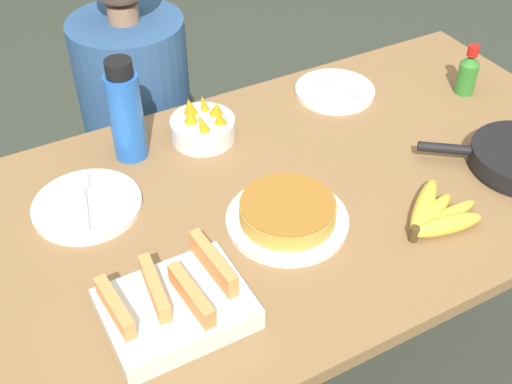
# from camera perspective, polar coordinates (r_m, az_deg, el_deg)

# --- Properties ---
(dining_table) EXTENTS (1.84, 0.88, 0.75)m
(dining_table) POSITION_cam_1_polar(r_m,az_deg,el_deg) (1.50, 0.00, -3.54)
(dining_table) COLOR olive
(dining_table) RESTS_ON ground_plane
(banana_bunch) EXTENTS (0.20, 0.18, 0.04)m
(banana_bunch) POSITION_cam_1_polar(r_m,az_deg,el_deg) (1.43, 15.64, -2.07)
(banana_bunch) COLOR gold
(banana_bunch) RESTS_ON dining_table
(melon_tray) EXTENTS (0.26, 0.20, 0.10)m
(melon_tray) POSITION_cam_1_polar(r_m,az_deg,el_deg) (1.20, -7.13, -9.93)
(melon_tray) COLOR silver
(melon_tray) RESTS_ON dining_table
(frittata_plate_center) EXTENTS (0.27, 0.27, 0.06)m
(frittata_plate_center) POSITION_cam_1_polar(r_m,az_deg,el_deg) (1.37, 2.81, -1.98)
(frittata_plate_center) COLOR white
(frittata_plate_center) RESTS_ON dining_table
(empty_plate_near_front) EXTENTS (0.22, 0.22, 0.02)m
(empty_plate_near_front) POSITION_cam_1_polar(r_m,az_deg,el_deg) (1.81, 7.03, 8.90)
(empty_plate_near_front) COLOR white
(empty_plate_near_front) RESTS_ON dining_table
(empty_plate_far_left) EXTENTS (0.24, 0.24, 0.02)m
(empty_plate_far_left) POSITION_cam_1_polar(r_m,az_deg,el_deg) (1.46, -14.78, -1.16)
(empty_plate_far_left) COLOR white
(empty_plate_far_left) RESTS_ON dining_table
(fruit_bowl_mango) EXTENTS (0.16, 0.16, 0.11)m
(fruit_bowl_mango) POSITION_cam_1_polar(r_m,az_deg,el_deg) (1.61, -4.69, 5.88)
(fruit_bowl_mango) COLOR white
(fruit_bowl_mango) RESTS_ON dining_table
(water_bottle) EXTENTS (0.08, 0.08, 0.26)m
(water_bottle) POSITION_cam_1_polar(r_m,az_deg,el_deg) (1.53, -11.51, 6.94)
(water_bottle) COLOR blue
(water_bottle) RESTS_ON dining_table
(hot_sauce_bottle) EXTENTS (0.05, 0.05, 0.14)m
(hot_sauce_bottle) POSITION_cam_1_polar(r_m,az_deg,el_deg) (1.87, 18.32, 10.06)
(hot_sauce_bottle) COLOR #337F2D
(hot_sauce_bottle) RESTS_ON dining_table
(person_figure) EXTENTS (0.36, 0.36, 1.16)m
(person_figure) POSITION_cam_1_polar(r_m,az_deg,el_deg) (2.06, -9.99, 3.47)
(person_figure) COLOR black
(person_figure) RESTS_ON ground_plane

